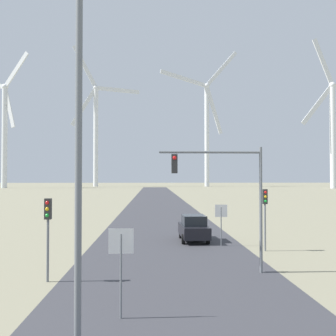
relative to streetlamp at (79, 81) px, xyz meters
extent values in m
cube|color=#38383D|center=(2.84, 41.98, -6.97)|extent=(10.00, 240.00, 0.01)
cylinder|color=slate|center=(0.00, 0.00, -1.28)|extent=(0.18, 0.18, 11.39)
cylinder|color=slate|center=(0.88, 2.57, -5.63)|extent=(0.07, 0.07, 2.69)
cube|color=white|center=(0.88, 2.55, -4.51)|extent=(0.81, 0.01, 0.81)
cube|color=red|center=(0.88, 2.57, -4.51)|extent=(0.76, 0.02, 0.76)
cylinder|color=slate|center=(6.37, 15.47, -5.71)|extent=(0.07, 0.07, 2.53)
cube|color=white|center=(6.37, 15.46, -4.67)|extent=(0.81, 0.01, 0.81)
cube|color=red|center=(6.37, 15.47, -4.67)|extent=(0.76, 0.02, 0.76)
cylinder|color=slate|center=(-2.63, 7.08, -5.18)|extent=(0.11, 0.11, 3.59)
cube|color=#2D2D2D|center=(-2.63, 7.08, -3.84)|extent=(0.28, 0.24, 0.90)
sphere|color=red|center=(-2.63, 6.95, -3.57)|extent=(0.16, 0.16, 0.16)
sphere|color=gold|center=(-2.63, 6.95, -3.84)|extent=(0.16, 0.16, 0.16)
sphere|color=green|center=(-2.63, 6.95, -4.11)|extent=(0.16, 0.16, 0.16)
cylinder|color=slate|center=(8.76, 13.69, -5.09)|extent=(0.11, 0.11, 3.76)
cube|color=#2D2D2D|center=(8.76, 13.69, -3.66)|extent=(0.28, 0.24, 0.90)
sphere|color=red|center=(8.76, 13.55, -3.39)|extent=(0.16, 0.16, 0.16)
sphere|color=gold|center=(8.76, 13.55, -3.66)|extent=(0.16, 0.16, 0.16)
sphere|color=green|center=(8.76, 13.55, -3.93)|extent=(0.16, 0.16, 0.16)
cylinder|color=slate|center=(7.01, 8.32, -4.00)|extent=(0.14, 0.14, 5.94)
cylinder|color=slate|center=(4.60, 8.32, -1.29)|extent=(4.82, 0.12, 0.12)
cube|color=#2D2D2D|center=(2.92, 8.32, -1.84)|extent=(0.28, 0.24, 0.90)
sphere|color=red|center=(2.92, 8.18, -1.57)|extent=(0.18, 0.18, 0.18)
cube|color=black|center=(4.79, 17.61, -6.24)|extent=(1.95, 4.16, 0.80)
cube|color=#1E2328|center=(4.79, 17.46, -5.49)|extent=(1.64, 2.16, 0.70)
cylinder|color=black|center=(3.96, 18.88, -6.64)|extent=(0.22, 0.66, 0.66)
cylinder|color=black|center=(5.62, 18.88, -6.64)|extent=(0.22, 0.66, 0.66)
cylinder|color=black|center=(3.96, 16.34, -6.64)|extent=(0.22, 0.66, 0.66)
cylinder|color=black|center=(5.62, 16.34, -6.64)|extent=(0.22, 0.66, 0.66)
cylinder|color=silver|center=(-58.62, 152.21, 13.70)|extent=(2.20, 2.20, 41.35)
sphere|color=silver|center=(-58.62, 152.21, 34.38)|extent=(2.60, 2.60, 2.60)
cube|color=silver|center=(-56.37, 151.03, 25.69)|extent=(5.94, 3.42, 16.64)
cube|color=silver|center=(-53.07, 149.32, 40.93)|extent=(11.69, 6.41, 13.40)
cylinder|color=silver|center=(-24.67, 173.62, 16.14)|extent=(2.20, 2.20, 46.22)
sphere|color=silver|center=(-24.67, 173.62, 39.25)|extent=(2.60, 2.60, 2.60)
cube|color=silver|center=(-14.43, 177.25, 39.06)|extent=(19.46, 7.30, 2.16)
cube|color=silver|center=(-29.64, 171.86, 48.76)|extent=(10.99, 4.30, 18.75)
cube|color=silver|center=(-29.95, 171.75, 29.94)|extent=(11.55, 4.50, 18.45)
cylinder|color=silver|center=(27.57, 174.93, 16.99)|extent=(2.20, 2.20, 47.92)
sphere|color=silver|center=(27.57, 174.93, 40.95)|extent=(2.60, 2.60, 2.60)
cube|color=silver|center=(16.19, 171.19, 43.44)|extent=(22.05, 7.68, 6.49)
cube|color=silver|center=(31.20, 176.13, 29.33)|extent=(8.66, 3.27, 22.57)
cube|color=silver|center=(35.31, 177.48, 50.07)|extent=(16.09, 5.72, 18.48)
cylinder|color=silver|center=(72.54, 140.96, 13.34)|extent=(2.20, 2.20, 40.63)
sphere|color=silver|center=(72.54, 140.96, 33.66)|extent=(2.60, 2.60, 2.60)
cube|color=silver|center=(66.31, 140.63, 25.73)|extent=(13.10, 1.18, 15.94)
cube|color=silver|center=(68.80, 140.76, 43.02)|extent=(8.69, 0.95, 18.19)
camera|label=1|loc=(1.90, -10.10, -2.46)|focal=42.00mm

